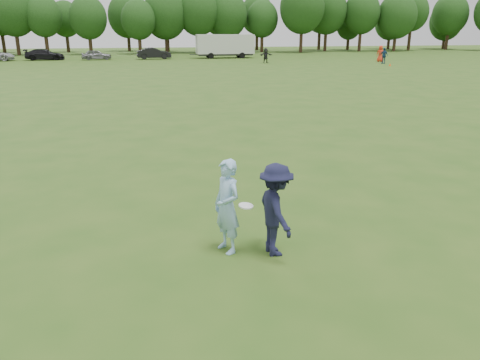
{
  "coord_description": "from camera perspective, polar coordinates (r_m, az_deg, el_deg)",
  "views": [
    {
      "loc": [
        -2.02,
        -7.69,
        4.0
      ],
      "look_at": [
        -0.18,
        1.04,
        1.1
      ],
      "focal_mm": 35.0,
      "sensor_mm": 36.0,
      "label": 1
    }
  ],
  "objects": [
    {
      "name": "player_far_d",
      "position": [
        58.4,
        3.16,
        14.91
      ],
      "size": [
        1.69,
        0.75,
        1.76
      ],
      "primitive_type": "imported",
      "rotation": [
        0.0,
        0.0,
        0.14
      ],
      "color": "black",
      "rests_on": "ground"
    },
    {
      "name": "cargo_trailer",
      "position": [
        68.31,
        -1.85,
        16.13
      ],
      "size": [
        9.0,
        2.75,
        3.2
      ],
      "color": "silver",
      "rests_on": "ground"
    },
    {
      "name": "disc_in_play",
      "position": [
        8.43,
        0.73,
        -3.17
      ],
      "size": [
        0.31,
        0.31,
        0.07
      ],
      "color": "white",
      "rests_on": "ground"
    },
    {
      "name": "defender",
      "position": [
        8.51,
        4.39,
        -3.65
      ],
      "size": [
        0.74,
        1.17,
        1.73
      ],
      "primitive_type": "imported",
      "rotation": [
        0.0,
        0.0,
        1.66
      ],
      "color": "#171832",
      "rests_on": "ground"
    },
    {
      "name": "treeline",
      "position": [
        84.75,
        -9.18,
        19.32
      ],
      "size": [
        130.35,
        18.39,
        11.74
      ],
      "color": "#332114",
      "rests_on": "ground"
    },
    {
      "name": "car_e",
      "position": [
        67.01,
        -17.11,
        14.38
      ],
      "size": [
        3.97,
        1.88,
        1.31
      ],
      "primitive_type": "imported",
      "rotation": [
        0.0,
        0.0,
        1.66
      ],
      "color": "slate",
      "rests_on": "ground"
    },
    {
      "name": "car_f",
      "position": [
        66.86,
        -10.45,
        14.94
      ],
      "size": [
        4.67,
        1.83,
        1.51
      ],
      "primitive_type": "imported",
      "rotation": [
        0.0,
        0.0,
        1.62
      ],
      "color": "black",
      "rests_on": "ground"
    },
    {
      "name": "player_far_c",
      "position": [
        62.84,
        16.75,
        14.53
      ],
      "size": [
        1.15,
        1.1,
        1.98
      ],
      "primitive_type": "imported",
      "rotation": [
        0.0,
        0.0,
        2.45
      ],
      "color": "red",
      "rests_on": "ground"
    },
    {
      "name": "field_cone",
      "position": [
        56.24,
        17.81,
        13.25
      ],
      "size": [
        0.28,
        0.28,
        0.3
      ],
      "primitive_type": "cone",
      "color": "#F24D0C",
      "rests_on": "ground"
    },
    {
      "name": "car_d",
      "position": [
        68.69,
        -22.71,
        13.93
      ],
      "size": [
        5.01,
        2.2,
        1.43
      ],
      "primitive_type": "imported",
      "rotation": [
        0.0,
        0.0,
        1.61
      ],
      "color": "black",
      "rests_on": "ground"
    },
    {
      "name": "player_far_b",
      "position": [
        59.81,
        17.12,
        14.28
      ],
      "size": [
        0.96,
        1.14,
        1.83
      ],
      "primitive_type": "imported",
      "rotation": [
        0.0,
        0.0,
        -0.99
      ],
      "color": "navy",
      "rests_on": "ground"
    },
    {
      "name": "ground",
      "position": [
        8.9,
        2.54,
        -8.72
      ],
      "size": [
        200.0,
        200.0,
        0.0
      ],
      "primitive_type": "plane",
      "color": "#2B5016",
      "rests_on": "ground"
    },
    {
      "name": "thrower",
      "position": [
        8.58,
        -1.59,
        -3.25
      ],
      "size": [
        0.65,
        0.76,
        1.78
      ],
      "primitive_type": "imported",
      "rotation": [
        0.0,
        0.0,
        -1.16
      ],
      "color": "#94C1E5",
      "rests_on": "ground"
    }
  ]
}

